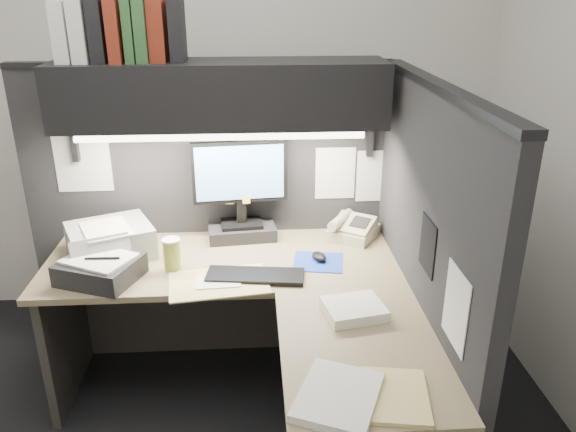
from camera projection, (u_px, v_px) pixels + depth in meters
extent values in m
cube|color=silver|center=(207.00, 97.00, 3.37)|extent=(3.50, 0.04, 2.70)
cube|color=black|center=(211.00, 218.00, 3.05)|extent=(1.90, 0.06, 1.60)
cube|color=black|center=(421.00, 278.00, 2.42)|extent=(0.06, 1.50, 1.60)
cube|color=#867955|center=(221.00, 262.00, 2.75)|extent=(1.70, 0.68, 0.03)
cube|color=#867955|center=(361.00, 351.00, 2.07)|extent=(0.60, 0.85, 0.03)
cube|color=#302D2B|center=(227.00, 296.00, 3.16)|extent=(1.61, 0.02, 0.70)
cube|color=#302D2B|center=(66.00, 331.00, 2.84)|extent=(0.04, 0.61, 0.70)
cube|color=black|center=(221.00, 94.00, 2.63)|extent=(1.55, 0.34, 0.30)
cylinder|color=white|center=(221.00, 137.00, 2.56)|extent=(1.32, 0.04, 0.04)
cube|color=black|center=(242.00, 231.00, 2.98)|extent=(0.37, 0.25, 0.07)
cube|color=black|center=(241.00, 211.00, 2.93)|extent=(0.05, 0.04, 0.12)
cube|color=black|center=(240.00, 172.00, 2.85)|extent=(0.49, 0.09, 0.32)
cube|color=#639BDA|center=(240.00, 173.00, 2.83)|extent=(0.44, 0.05, 0.28)
cube|color=black|center=(255.00, 276.00, 2.56)|extent=(0.46, 0.20, 0.02)
cube|color=#1C3A9B|center=(318.00, 262.00, 2.71)|extent=(0.27, 0.25, 0.00)
ellipsoid|color=black|center=(319.00, 256.00, 2.72)|extent=(0.09, 0.11, 0.04)
cube|color=#B6AE8C|center=(353.00, 229.00, 2.97)|extent=(0.31, 0.32, 0.09)
cylinder|color=#BCB84B|center=(172.00, 256.00, 2.61)|extent=(0.10, 0.10, 0.15)
cube|color=#989B9E|center=(110.00, 240.00, 2.76)|extent=(0.48, 0.45, 0.15)
cube|color=black|center=(100.00, 269.00, 2.54)|extent=(0.41, 0.38, 0.10)
cube|color=#D5C277|center=(219.00, 282.00, 2.52)|extent=(0.47, 0.34, 0.01)
cube|color=white|center=(354.00, 309.00, 2.27)|extent=(0.27, 0.24, 0.04)
cube|color=white|center=(338.00, 397.00, 1.80)|extent=(0.34, 0.37, 0.03)
cube|color=#D5C277|center=(395.00, 396.00, 1.81)|extent=(0.25, 0.30, 0.02)
cube|color=white|center=(65.00, 32.00, 2.48)|extent=(0.07, 0.22, 0.26)
cube|color=white|center=(82.00, 29.00, 2.49)|extent=(0.07, 0.22, 0.28)
cube|color=black|center=(100.00, 26.00, 2.49)|extent=(0.07, 0.22, 0.31)
cube|color=maroon|center=(116.00, 29.00, 2.48)|extent=(0.06, 0.22, 0.28)
cube|color=#2A5329|center=(132.00, 29.00, 2.49)|extent=(0.05, 0.22, 0.28)
cube|color=#2A5329|center=(144.00, 29.00, 2.50)|extent=(0.06, 0.22, 0.28)
cube|color=maroon|center=(159.00, 28.00, 2.52)|extent=(0.07, 0.22, 0.29)
cube|color=black|center=(177.00, 30.00, 2.53)|extent=(0.06, 0.22, 0.27)
cube|color=white|center=(335.00, 173.00, 2.97)|extent=(0.21, 0.00, 0.28)
cube|color=white|center=(376.00, 176.00, 2.99)|extent=(0.21, 0.00, 0.28)
cube|color=white|center=(82.00, 160.00, 2.85)|extent=(0.28, 0.00, 0.34)
cube|color=black|center=(428.00, 246.00, 2.21)|extent=(0.00, 0.18, 0.22)
cube|color=white|center=(456.00, 308.00, 1.91)|extent=(0.00, 0.21, 0.28)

